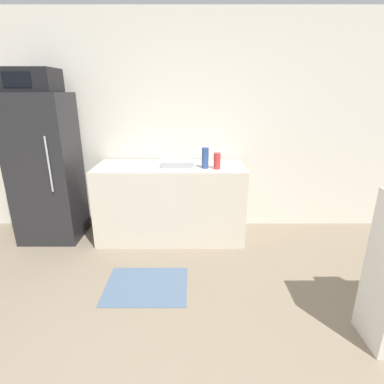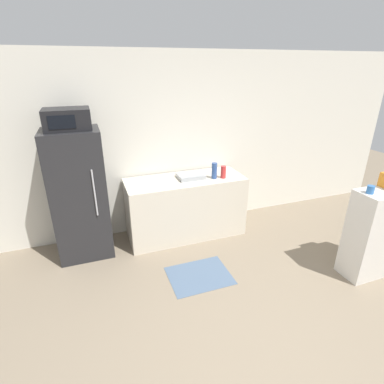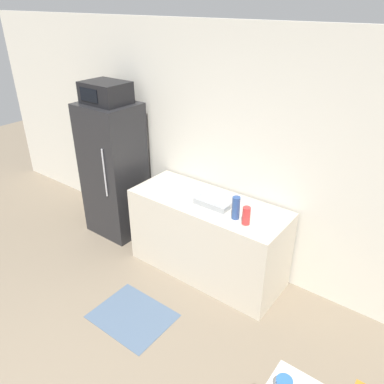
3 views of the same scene
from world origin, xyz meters
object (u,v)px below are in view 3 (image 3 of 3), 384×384
object	(u,v)px
refrigerator	(114,171)
bottle_short	(246,216)
microwave	(106,93)
bottle_tall	(236,208)

from	to	relation	value
refrigerator	bottle_short	distance (m)	1.97
bottle_short	microwave	bearing A→B (deg)	175.76
microwave	bottle_short	bearing A→B (deg)	-4.24
refrigerator	microwave	distance (m)	0.97
microwave	bottle_short	world-z (taller)	microwave
refrigerator	bottle_short	world-z (taller)	refrigerator
microwave	bottle_short	xyz separation A→B (m)	(1.96, -0.15, -0.84)
refrigerator	bottle_tall	size ratio (longest dim) A/B	7.41
microwave	bottle_short	size ratio (longest dim) A/B	2.92
microwave	bottle_short	distance (m)	2.14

